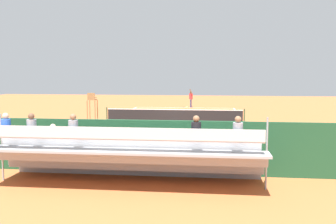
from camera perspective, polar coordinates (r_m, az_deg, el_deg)
The scene contains 12 objects.
ground_plane at distance 28.15m, azimuth 0.92°, elevation -1.54°, with size 60.00×60.00×0.00m, color #BC6033.
court_line_markings at distance 28.18m, azimuth 0.93°, elevation -1.52°, with size 10.10×22.20×0.01m.
tennis_net at distance 28.08m, azimuth 0.93°, elevation -0.53°, with size 10.30×0.10×1.07m.
backdrop_wall at distance 14.30m, azimuth -4.57°, elevation -5.17°, with size 18.00×0.16×2.00m, color #1E4C2D.
bleacher_stand at distance 13.03m, azimuth -6.68°, elevation -6.42°, with size 9.06×2.40×2.48m.
umpire_chair at distance 29.16m, azimuth -11.31°, elevation 1.21°, with size 0.67×0.67×2.14m.
courtside_bench at distance 14.85m, azimuth 5.19°, elevation -6.49°, with size 1.80×0.40×0.93m.
equipment_bag at distance 15.00m, azimuth -2.72°, elevation -7.83°, with size 0.90×0.36×0.36m, color #B22D2D.
tennis_player at distance 39.36m, azimuth 3.45°, elevation 2.18°, with size 0.37×0.53×1.93m.
tennis_racket at distance 39.80m, azimuth 2.79°, elevation 0.78°, with size 0.54×0.48×0.03m.
tennis_ball_near at distance 35.92m, azimuth 4.99°, elevation 0.20°, with size 0.07×0.07×0.07m, color #CCDB33.
tennis_ball_far at distance 35.95m, azimuth 2.52°, elevation 0.22°, with size 0.07×0.07×0.07m, color #CCDB33.
Camera 1 is at (-2.71, 27.75, 3.84)m, focal length 40.70 mm.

